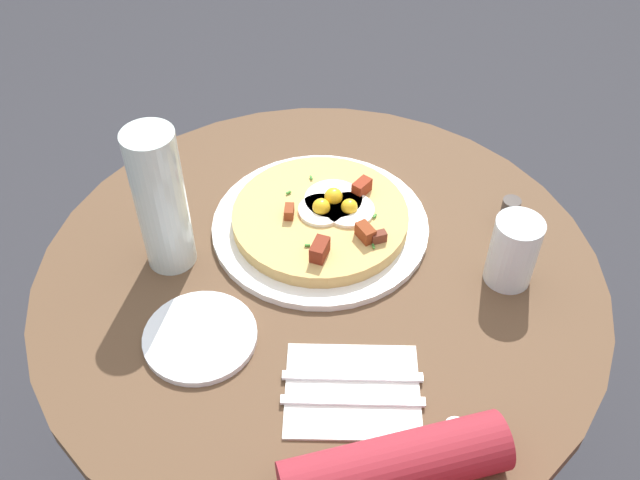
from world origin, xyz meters
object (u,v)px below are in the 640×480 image
(pepper_shaker, at_px, (509,213))
(pizza_plate, at_px, (320,225))
(water_glass, at_px, (513,251))
(water_bottle, at_px, (161,201))
(bread_plate, at_px, (200,337))
(breakfast_pizza, at_px, (322,217))
(fork, at_px, (352,376))
(knife, at_px, (353,401))
(dining_table, at_px, (320,343))
(salt_shaker, at_px, (454,437))

(pepper_shaker, bearing_deg, pizza_plate, 176.88)
(water_glass, relative_size, water_bottle, 0.48)
(pizza_plate, xyz_separation_m, pepper_shaker, (0.29, -0.02, 0.02))
(water_bottle, bearing_deg, bread_plate, -73.18)
(breakfast_pizza, relative_size, water_bottle, 1.18)
(bread_plate, xyz_separation_m, fork, (0.20, -0.08, 0.00))
(knife, relative_size, pepper_shaker, 3.50)
(dining_table, xyz_separation_m, bread_plate, (-0.17, -0.11, 0.18))
(bread_plate, distance_m, pepper_shaker, 0.50)
(salt_shaker, bearing_deg, bread_plate, 148.66)
(fork, bearing_deg, salt_shaker, 141.66)
(dining_table, xyz_separation_m, water_bottle, (-0.22, 0.05, 0.29))
(pepper_shaker, bearing_deg, knife, -132.65)
(pizza_plate, xyz_separation_m, knife, (0.01, -0.32, 0.00))
(salt_shaker, height_order, pepper_shaker, pepper_shaker)
(dining_table, relative_size, salt_shaker, 18.17)
(fork, xyz_separation_m, salt_shaker, (0.11, -0.10, 0.02))
(breakfast_pizza, xyz_separation_m, bread_plate, (-0.18, -0.20, -0.02))
(water_glass, bearing_deg, dining_table, 172.98)
(breakfast_pizza, xyz_separation_m, pepper_shaker, (0.29, -0.02, 0.00))
(water_glass, xyz_separation_m, salt_shaker, (-0.14, -0.26, -0.03))
(breakfast_pizza, bearing_deg, fork, -86.89)
(breakfast_pizza, relative_size, pepper_shaker, 5.27)
(bread_plate, relative_size, fork, 0.85)
(breakfast_pizza, bearing_deg, bread_plate, -132.23)
(salt_shaker, bearing_deg, dining_table, 114.37)
(bread_plate, height_order, knife, bread_plate)
(knife, distance_m, salt_shaker, 0.13)
(dining_table, bearing_deg, water_glass, -7.02)
(knife, xyz_separation_m, pepper_shaker, (0.28, 0.30, 0.02))
(pepper_shaker, bearing_deg, water_glass, -105.16)
(bread_plate, height_order, fork, bread_plate)
(bread_plate, relative_size, salt_shaker, 3.35)
(pizza_plate, relative_size, salt_shaker, 7.30)
(fork, bearing_deg, pepper_shaker, -129.94)
(breakfast_pizza, bearing_deg, water_bottle, -168.79)
(pizza_plate, xyz_separation_m, bread_plate, (-0.18, -0.20, -0.00))
(knife, height_order, water_glass, water_glass)
(knife, bearing_deg, breakfast_pizza, -81.97)
(breakfast_pizza, relative_size, water_glass, 2.47)
(dining_table, relative_size, fork, 4.63)
(water_glass, distance_m, pepper_shaker, 0.12)
(pizza_plate, height_order, fork, pizza_plate)
(dining_table, height_order, knife, knife)
(breakfast_pizza, bearing_deg, pizza_plate, 173.93)
(knife, distance_m, water_glass, 0.32)
(knife, relative_size, salt_shaker, 3.92)
(bread_plate, bearing_deg, pepper_shaker, 21.41)
(fork, xyz_separation_m, knife, (-0.00, -0.04, 0.00))
(pizza_plate, distance_m, pepper_shaker, 0.29)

